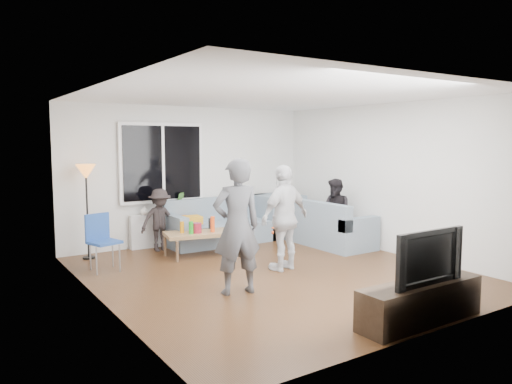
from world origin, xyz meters
TOP-DOWN VIEW (x-y plane):
  - floor at (0.00, 0.00)m, footprint 5.00×5.50m
  - ceiling at (0.00, 0.00)m, footprint 5.00×5.50m
  - wall_back at (0.00, 2.77)m, footprint 5.00×0.04m
  - wall_front at (0.00, -2.77)m, footprint 5.00×0.04m
  - wall_left at (-2.52, 0.00)m, footprint 0.04×5.50m
  - wall_right at (2.52, 0.00)m, footprint 0.04×5.50m
  - window_frame at (-0.60, 2.69)m, footprint 1.62×0.06m
  - window_glass at (-0.60, 2.65)m, footprint 1.50×0.02m
  - window_mullion at (-0.60, 2.64)m, footprint 0.05×0.03m
  - radiator at (-0.60, 2.65)m, footprint 1.30×0.12m
  - potted_plant at (-0.31, 2.62)m, footprint 0.23×0.20m
  - vase at (-0.99, 2.62)m, footprint 0.16×0.16m
  - sofa_back_section at (0.50, 2.27)m, footprint 2.30×0.85m
  - sofa_right_section at (2.02, 1.14)m, footprint 2.00×0.85m
  - sofa_corner at (1.74, 2.27)m, footprint 0.85×0.85m
  - cushion_yellow at (-0.25, 2.25)m, footprint 0.42×0.37m
  - cushion_red at (-0.40, 2.33)m, footprint 0.39×0.33m
  - coffee_table at (-0.41, 1.63)m, footprint 1.20×0.81m
  - pitcher at (-0.47, 1.57)m, footprint 0.17×0.17m
  - side_chair at (-2.05, 1.47)m, footprint 0.50×0.50m
  - floor_lamp at (-2.05, 2.40)m, footprint 0.32×0.32m
  - player_left at (-0.94, -0.54)m, footprint 0.70×0.53m
  - player_right at (0.26, 0.05)m, footprint 0.99×0.55m
  - spectator_right at (2.02, 0.84)m, footprint 0.48×0.62m
  - spectator_back at (-0.82, 2.30)m, footprint 0.72×0.42m
  - tv_console at (0.18, -2.50)m, footprint 1.60×0.40m
  - television at (0.18, -2.50)m, footprint 1.02×0.13m
  - bottle_a at (-0.68, 1.69)m, footprint 0.07×0.07m
  - bottle_d at (-0.20, 1.50)m, footprint 0.07×0.07m
  - bottle_b at (-0.58, 1.54)m, footprint 0.08×0.08m
  - bottle_e at (-0.09, 1.79)m, footprint 0.07×0.07m

SIDE VIEW (x-z plane):
  - floor at x=0.00m, z-range -0.04..0.00m
  - coffee_table at x=-0.41m, z-range 0.00..0.40m
  - tv_console at x=0.18m, z-range 0.00..0.44m
  - radiator at x=-0.60m, z-range 0.00..0.62m
  - sofa_back_section at x=0.50m, z-range 0.00..0.85m
  - sofa_right_section at x=2.02m, z-range 0.00..0.85m
  - sofa_corner at x=1.74m, z-range 0.00..0.85m
  - side_chair at x=-2.05m, z-range 0.00..0.86m
  - pitcher at x=-0.47m, z-range 0.40..0.57m
  - bottle_e at x=-0.09m, z-range 0.40..0.59m
  - bottle_a at x=-0.68m, z-range 0.40..0.60m
  - bottle_b at x=-0.58m, z-range 0.40..0.61m
  - cushion_yellow at x=-0.25m, z-range 0.44..0.58m
  - cushion_red at x=-0.40m, z-range 0.45..0.57m
  - bottle_d at x=-0.20m, z-range 0.40..0.67m
  - spectator_back at x=-0.82m, z-range 0.00..1.11m
  - spectator_right at x=2.02m, z-range 0.00..1.26m
  - vase at x=-0.99m, z-range 0.62..0.78m
  - television at x=0.18m, z-range 0.44..1.03m
  - floor_lamp at x=-2.05m, z-range 0.00..1.56m
  - player_right at x=0.26m, z-range 0.00..1.60m
  - potted_plant at x=-0.31m, z-range 0.62..0.99m
  - player_left at x=-0.94m, z-range 0.00..1.74m
  - wall_back at x=0.00m, z-range 0.00..2.60m
  - wall_front at x=0.00m, z-range 0.00..2.60m
  - wall_left at x=-2.52m, z-range 0.00..2.60m
  - wall_right at x=2.52m, z-range 0.00..2.60m
  - window_frame at x=-0.60m, z-range 0.81..2.29m
  - window_glass at x=-0.60m, z-range 0.88..2.23m
  - window_mullion at x=-0.60m, z-range 0.88..2.23m
  - ceiling at x=0.00m, z-range 2.60..2.64m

